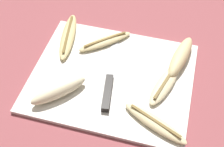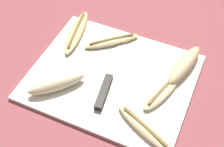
% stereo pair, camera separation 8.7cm
% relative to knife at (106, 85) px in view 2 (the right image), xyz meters
% --- Properties ---
extents(ground_plane, '(4.00, 4.00, 0.00)m').
position_rel_knife_xyz_m(ground_plane, '(-0.00, 0.04, -0.02)').
color(ground_plane, '#93474C').
extents(cutting_board, '(0.45, 0.36, 0.01)m').
position_rel_knife_xyz_m(cutting_board, '(-0.00, 0.04, -0.01)').
color(cutting_board, white).
rests_on(cutting_board, ground_plane).
extents(knife, '(0.06, 0.26, 0.02)m').
position_rel_knife_xyz_m(knife, '(0.00, 0.00, 0.00)').
color(knife, black).
rests_on(knife, cutting_board).
extents(banana_ripe_center, '(0.08, 0.17, 0.04)m').
position_rel_knife_xyz_m(banana_ripe_center, '(0.18, 0.15, 0.01)').
color(banana_ripe_center, beige).
rests_on(banana_ripe_center, cutting_board).
extents(banana_bright_far, '(0.14, 0.14, 0.04)m').
position_rel_knife_xyz_m(banana_bright_far, '(-0.12, -0.06, 0.01)').
color(banana_bright_far, beige).
rests_on(banana_bright_far, cutting_board).
extents(banana_mellow_near, '(0.15, 0.14, 0.02)m').
position_rel_knife_xyz_m(banana_mellow_near, '(-0.06, 0.16, 0.00)').
color(banana_mellow_near, beige).
rests_on(banana_mellow_near, cutting_board).
extents(banana_soft_right, '(0.18, 0.11, 0.02)m').
position_rel_knife_xyz_m(banana_soft_right, '(0.14, -0.08, 0.00)').
color(banana_soft_right, beige).
rests_on(banana_soft_right, cutting_board).
extents(banana_cream_curved, '(0.09, 0.16, 0.02)m').
position_rel_knife_xyz_m(banana_cream_curved, '(0.15, 0.04, 0.00)').
color(banana_cream_curved, beige).
rests_on(banana_cream_curved, cutting_board).
extents(banana_spotted_left, '(0.08, 0.21, 0.02)m').
position_rel_knife_xyz_m(banana_spotted_left, '(-0.17, 0.15, 0.00)').
color(banana_spotted_left, '#DBC684').
rests_on(banana_spotted_left, cutting_board).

